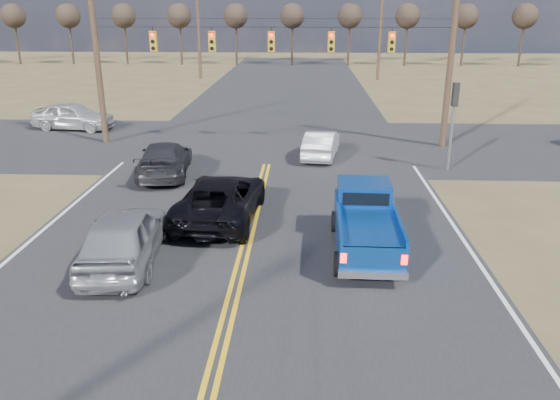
{
  "coord_description": "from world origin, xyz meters",
  "views": [
    {
      "loc": [
        1.76,
        -10.42,
        6.95
      ],
      "look_at": [
        1.05,
        4.93,
        1.5
      ],
      "focal_mm": 35.0,
      "sensor_mm": 36.0,
      "label": 1
    }
  ],
  "objects_px": {
    "cross_car_west": "(73,116)",
    "pickup_truck": "(366,223)",
    "silver_suv": "(124,236)",
    "dgrey_car_queue": "(165,159)",
    "white_car_queue": "(321,144)",
    "black_suv": "(221,198)"
  },
  "relations": [
    {
      "from": "dgrey_car_queue",
      "to": "cross_car_west",
      "type": "relative_size",
      "value": 1.05
    },
    {
      "from": "black_suv",
      "to": "dgrey_car_queue",
      "type": "bearing_deg",
      "value": -53.96
    },
    {
      "from": "dgrey_car_queue",
      "to": "cross_car_west",
      "type": "height_order",
      "value": "cross_car_west"
    },
    {
      "from": "pickup_truck",
      "to": "dgrey_car_queue",
      "type": "xyz_separation_m",
      "value": [
        -7.93,
        7.45,
        -0.15
      ]
    },
    {
      "from": "white_car_queue",
      "to": "cross_car_west",
      "type": "xyz_separation_m",
      "value": [
        -14.63,
        5.75,
        0.15
      ]
    },
    {
      "from": "pickup_truck",
      "to": "white_car_queue",
      "type": "height_order",
      "value": "pickup_truck"
    },
    {
      "from": "black_suv",
      "to": "white_car_queue",
      "type": "height_order",
      "value": "black_suv"
    },
    {
      "from": "dgrey_car_queue",
      "to": "cross_car_west",
      "type": "xyz_separation_m",
      "value": [
        -7.76,
        9.04,
        0.09
      ]
    },
    {
      "from": "pickup_truck",
      "to": "white_car_queue",
      "type": "xyz_separation_m",
      "value": [
        -1.06,
        10.75,
        -0.22
      ]
    },
    {
      "from": "silver_suv",
      "to": "white_car_queue",
      "type": "distance_m",
      "value": 13.3
    },
    {
      "from": "pickup_truck",
      "to": "silver_suv",
      "type": "xyz_separation_m",
      "value": [
        -6.93,
        -1.18,
        -0.06
      ]
    },
    {
      "from": "pickup_truck",
      "to": "black_suv",
      "type": "relative_size",
      "value": 0.89
    },
    {
      "from": "silver_suv",
      "to": "dgrey_car_queue",
      "type": "relative_size",
      "value": 0.96
    },
    {
      "from": "pickup_truck",
      "to": "cross_car_west",
      "type": "height_order",
      "value": "pickup_truck"
    },
    {
      "from": "white_car_queue",
      "to": "dgrey_car_queue",
      "type": "relative_size",
      "value": 0.8
    },
    {
      "from": "pickup_truck",
      "to": "cross_car_west",
      "type": "bearing_deg",
      "value": 134.79
    },
    {
      "from": "silver_suv",
      "to": "white_car_queue",
      "type": "bearing_deg",
      "value": -121.21
    },
    {
      "from": "silver_suv",
      "to": "black_suv",
      "type": "height_order",
      "value": "silver_suv"
    },
    {
      "from": "black_suv",
      "to": "dgrey_car_queue",
      "type": "height_order",
      "value": "black_suv"
    },
    {
      "from": "cross_car_west",
      "to": "pickup_truck",
      "type": "bearing_deg",
      "value": -128.5
    },
    {
      "from": "silver_suv",
      "to": "cross_car_west",
      "type": "height_order",
      "value": "silver_suv"
    },
    {
      "from": "white_car_queue",
      "to": "black_suv",
      "type": "bearing_deg",
      "value": 75.23
    }
  ]
}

